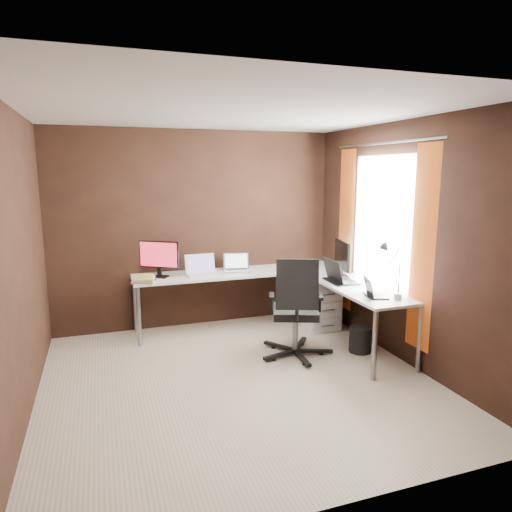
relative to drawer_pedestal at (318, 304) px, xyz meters
The scene contains 15 objects.
room 1.82m from the drawer_pedestal, 135.13° to the right, with size 3.60×3.60×2.50m.
desk 0.71m from the drawer_pedestal, 169.36° to the right, with size 2.65×2.25×0.73m.
drawer_pedestal is the anchor object (origin of this frame).
monitor_left 2.10m from the drawer_pedestal, 169.28° to the left, with size 0.43×0.30×0.44m.
monitor_right 0.78m from the drawer_pedestal, 72.60° to the right, with size 0.18×0.53×0.44m.
laptop_white 1.56m from the drawer_pedestal, 167.70° to the left, with size 0.38×0.28×0.25m.
laptop_silver 1.16m from the drawer_pedestal, 157.28° to the left, with size 0.37×0.30×0.22m.
laptop_black_big 0.75m from the drawer_pedestal, 94.42° to the right, with size 0.31×0.42×0.27m.
laptop_black_small 1.30m from the drawer_pedestal, 90.21° to the right, with size 0.28×0.34×0.19m.
book_stack 2.22m from the drawer_pedestal, behind, with size 0.30×0.27×0.08m.
mouse_left 2.11m from the drawer_pedestal, behind, with size 0.08×0.05×0.03m, color black.
mouse_corner 0.63m from the drawer_pedestal, 150.94° to the left, with size 0.08×0.05×0.03m, color black.
desk_lamp 1.54m from the drawer_pedestal, 85.41° to the right, with size 0.19×0.22×0.56m.
office_chair 1.02m from the drawer_pedestal, 130.55° to the right, with size 0.62×0.66×1.11m.
wastebasket 0.92m from the drawer_pedestal, 85.57° to the right, with size 0.25×0.25×0.29m, color black.
Camera 1 is at (-1.17, -3.93, 1.98)m, focal length 32.00 mm.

